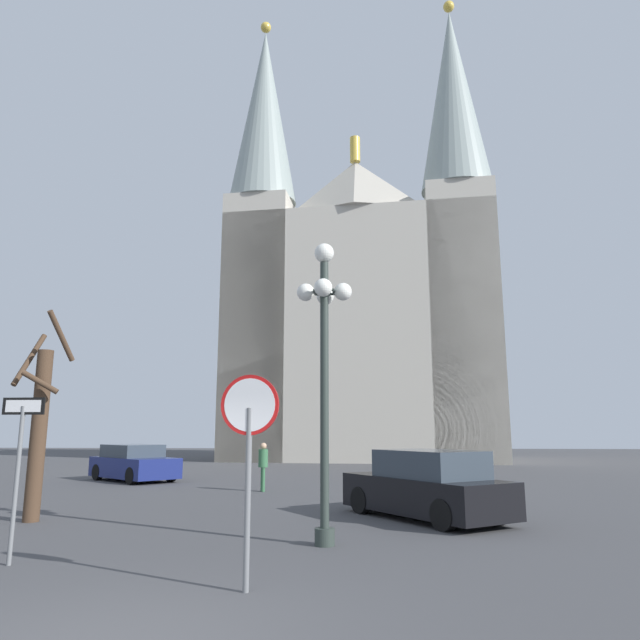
{
  "coord_description": "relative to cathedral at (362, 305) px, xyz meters",
  "views": [
    {
      "loc": [
        2.42,
        -5.75,
        2.02
      ],
      "look_at": [
        0.85,
        17.95,
        6.56
      ],
      "focal_mm": 32.36,
      "sensor_mm": 36.0,
      "label": 1
    }
  ],
  "objects": [
    {
      "name": "parked_car_near_navy",
      "position": [
        -9.46,
        -17.17,
        -10.22
      ],
      "size": [
        4.4,
        4.14,
        1.43
      ],
      "color": "navy",
      "rests_on": "ground"
    },
    {
      "name": "street_lamp",
      "position": [
        -0.95,
        -29.9,
        -7.29
      ],
      "size": [
        1.06,
        1.06,
        5.6
      ],
      "color": "#2D3833",
      "rests_on": "ground"
    },
    {
      "name": "one_way_arrow_sign",
      "position": [
        -5.65,
        -31.72,
        -9.27
      ],
      "size": [
        0.71,
        0.07,
        2.53
      ],
      "color": "slate",
      "rests_on": "ground"
    },
    {
      "name": "stop_sign",
      "position": [
        -1.77,
        -32.94,
        -8.96
      ],
      "size": [
        0.8,
        0.14,
        2.75
      ],
      "color": "slate",
      "rests_on": "ground"
    },
    {
      "name": "bare_tree",
      "position": [
        -7.68,
        -27.63,
        -8.78
      ],
      "size": [
        1.15,
        1.13,
        4.76
      ],
      "color": "#473323",
      "rests_on": "ground"
    },
    {
      "name": "parked_car_far_black",
      "position": [
        1.23,
        -26.67,
        -10.17
      ],
      "size": [
        3.88,
        4.54,
        1.56
      ],
      "color": "black",
      "rests_on": "ground"
    },
    {
      "name": "pedestrian_walking",
      "position": [
        -3.55,
        -20.86,
        -9.94
      ],
      "size": [
        0.32,
        0.32,
        1.6
      ],
      "color": "#33663F",
      "rests_on": "ground"
    },
    {
      "name": "cathedral",
      "position": [
        0.0,
        0.0,
        0.0
      ],
      "size": [
        19.23,
        12.79,
        32.93
      ],
      "color": "#BCB5A5",
      "rests_on": "ground"
    }
  ]
}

